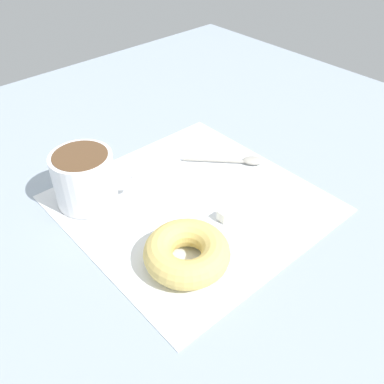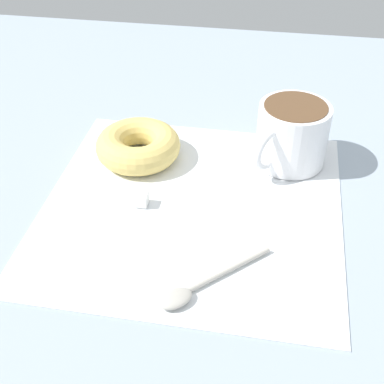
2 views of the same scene
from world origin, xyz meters
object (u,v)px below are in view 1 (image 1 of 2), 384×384
Objects in this scene: coffee_cup at (85,177)px; spoon at (242,161)px; sugar_cube at (224,215)px; donut at (187,253)px.

coffee_cup reaches higher than spoon.
sugar_cube is (-12.18, 17.27, -3.48)cm from coffee_cup.
donut reaches higher than spoon.
spoon is (-24.89, 9.21, -3.86)cm from coffee_cup.
coffee_cup reaches higher than sugar_cube.
donut is 1.00× the size of spoon.
coffee_cup is 1.00× the size of spoon.
donut is at bearing 97.29° from coffee_cup.
donut is 24.83cm from spoon.
donut is 10.06cm from sugar_cube.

